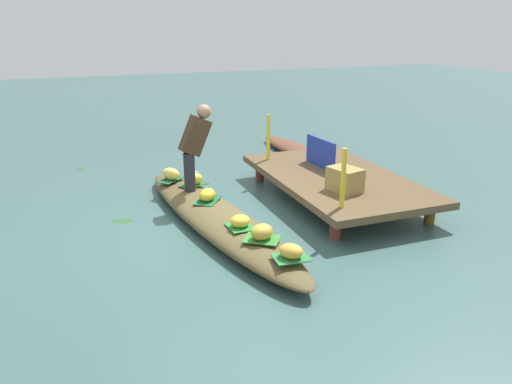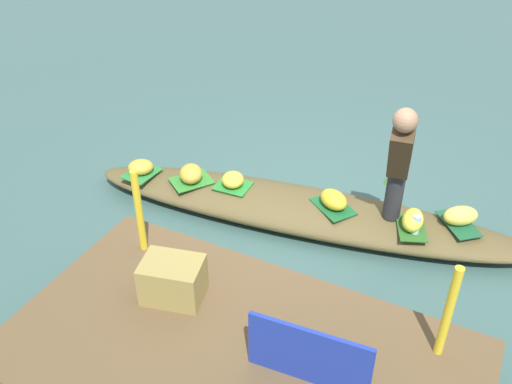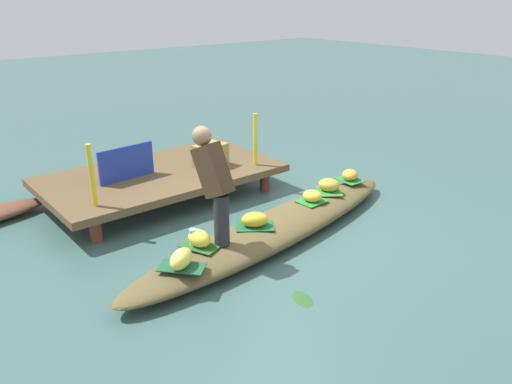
% 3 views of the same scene
% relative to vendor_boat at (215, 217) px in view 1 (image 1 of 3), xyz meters
% --- Properties ---
extents(canal_water, '(40.00, 40.00, 0.00)m').
position_rel_vendor_boat_xyz_m(canal_water, '(0.00, 0.00, -0.13)').
color(canal_water, '#3B5D58').
rests_on(canal_water, ground).
extents(dock_platform, '(3.20, 1.80, 0.38)m').
position_rel_vendor_boat_xyz_m(dock_platform, '(-0.37, 1.99, 0.19)').
color(dock_platform, brown).
rests_on(dock_platform, ground).
extents(vendor_boat, '(4.44, 1.38, 0.26)m').
position_rel_vendor_boat_xyz_m(vendor_boat, '(0.00, 0.00, 0.00)').
color(vendor_boat, brown).
rests_on(vendor_boat, ground).
extents(moored_boat, '(2.62, 0.71, 0.19)m').
position_rel_vendor_boat_xyz_m(moored_boat, '(-3.03, 2.60, -0.04)').
color(moored_boat, brown).
rests_on(moored_boat, ground).
extents(leaf_mat_0, '(0.50, 0.47, 0.01)m').
position_rel_vendor_boat_xyz_m(leaf_mat_0, '(-0.31, -0.01, 0.13)').
color(leaf_mat_0, '#195C2E').
rests_on(leaf_mat_0, vendor_boat).
extents(banana_bunch_0, '(0.37, 0.34, 0.17)m').
position_rel_vendor_boat_xyz_m(banana_bunch_0, '(-0.31, -0.01, 0.21)').
color(banana_bunch_0, gold).
rests_on(banana_bunch_0, vendor_boat).
extents(leaf_mat_1, '(0.47, 0.49, 0.01)m').
position_rel_vendor_boat_xyz_m(leaf_mat_1, '(-1.42, -0.28, 0.13)').
color(leaf_mat_1, '#1B5532').
rests_on(leaf_mat_1, vendor_boat).
extents(banana_bunch_1, '(0.36, 0.32, 0.18)m').
position_rel_vendor_boat_xyz_m(banana_bunch_1, '(-1.42, -0.28, 0.22)').
color(banana_bunch_1, '#F9DD56').
rests_on(banana_bunch_1, vendor_boat).
extents(leaf_mat_2, '(0.47, 0.49, 0.01)m').
position_rel_vendor_boat_xyz_m(leaf_mat_2, '(1.12, 0.21, 0.13)').
color(leaf_mat_2, '#33832F').
rests_on(leaf_mat_2, vendor_boat).
extents(banana_bunch_2, '(0.34, 0.36, 0.17)m').
position_rel_vendor_boat_xyz_m(banana_bunch_2, '(1.12, 0.21, 0.22)').
color(banana_bunch_2, gold).
rests_on(banana_bunch_2, vendor_boat).
extents(leaf_mat_3, '(0.35, 0.30, 0.01)m').
position_rel_vendor_boat_xyz_m(leaf_mat_3, '(0.70, 0.10, 0.13)').
color(leaf_mat_3, '#288331').
rests_on(leaf_mat_3, vendor_boat).
extents(banana_bunch_3, '(0.29, 0.30, 0.15)m').
position_rel_vendor_boat_xyz_m(banana_bunch_3, '(0.70, 0.10, 0.21)').
color(banana_bunch_3, yellow).
rests_on(banana_bunch_3, vendor_boat).
extents(leaf_mat_4, '(0.37, 0.46, 0.01)m').
position_rel_vendor_boat_xyz_m(leaf_mat_4, '(-1.05, -0.02, 0.13)').
color(leaf_mat_4, '#2A6024').
rests_on(leaf_mat_4, vendor_boat).
extents(banana_bunch_4, '(0.22, 0.31, 0.18)m').
position_rel_vendor_boat_xyz_m(banana_bunch_4, '(-1.05, -0.02, 0.22)').
color(banana_bunch_4, yellow).
rests_on(banana_bunch_4, vendor_boat).
extents(leaf_mat_5, '(0.30, 0.38, 0.01)m').
position_rel_vendor_boat_xyz_m(leaf_mat_5, '(1.66, 0.32, 0.13)').
color(leaf_mat_5, '#2A7D39').
rests_on(leaf_mat_5, vendor_boat).
extents(banana_bunch_5, '(0.33, 0.33, 0.15)m').
position_rel_vendor_boat_xyz_m(banana_bunch_5, '(1.66, 0.32, 0.21)').
color(banana_bunch_5, gold).
rests_on(banana_bunch_5, vendor_boat).
extents(vendor_person, '(0.25, 0.49, 1.21)m').
position_rel_vendor_boat_xyz_m(vendor_person, '(-0.85, -0.02, 0.82)').
color(vendor_person, '#28282D').
rests_on(vendor_person, vendor_boat).
extents(water_bottle, '(0.07, 0.07, 0.19)m').
position_rel_vendor_boat_xyz_m(water_bottle, '(-1.10, 0.03, 0.22)').
color(water_bottle, '#ACDADF').
rests_on(water_bottle, vendor_boat).
extents(market_banner, '(0.79, 0.09, 0.45)m').
position_rel_vendor_boat_xyz_m(market_banner, '(-0.87, 1.99, 0.48)').
color(market_banner, '#1E359F').
rests_on(market_banner, dock_platform).
extents(railing_post_west, '(0.06, 0.06, 0.75)m').
position_rel_vendor_boat_xyz_m(railing_post_west, '(-1.57, 1.39, 0.63)').
color(railing_post_west, yellow).
rests_on(railing_post_west, dock_platform).
extents(railing_post_east, '(0.06, 0.06, 0.75)m').
position_rel_vendor_boat_xyz_m(railing_post_east, '(0.83, 1.39, 0.63)').
color(railing_post_east, yellow).
rests_on(railing_post_east, dock_platform).
extents(produce_crate, '(0.50, 0.41, 0.32)m').
position_rel_vendor_boat_xyz_m(produce_crate, '(0.30, 1.75, 0.41)').
color(produce_crate, '#998546').
rests_on(produce_crate, dock_platform).
extents(drifting_plant_0, '(0.26, 0.33, 0.01)m').
position_rel_vendor_boat_xyz_m(drifting_plant_0, '(-0.63, -1.12, -0.12)').
color(drifting_plant_0, '#2D582A').
rests_on(drifting_plant_0, ground).
extents(drifting_plant_1, '(0.16, 0.20, 0.01)m').
position_rel_vendor_boat_xyz_m(drifting_plant_1, '(-3.44, -1.55, -0.12)').
color(drifting_plant_1, '#2C5D2E').
rests_on(drifting_plant_1, ground).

